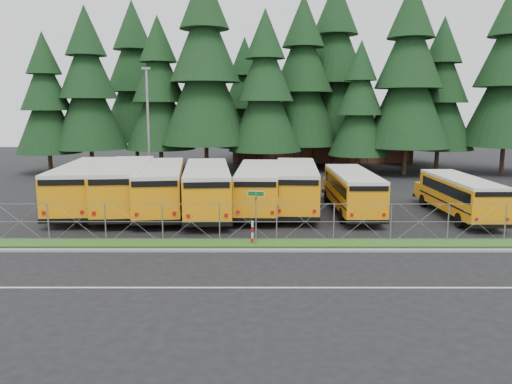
{
  "coord_description": "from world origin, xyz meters",
  "views": [
    {
      "loc": [
        -2.06,
        -26.49,
        6.98
      ],
      "look_at": [
        -2.09,
        4.0,
        1.72
      ],
      "focal_mm": 35.0,
      "sensor_mm": 36.0,
      "label": 1
    }
  ],
  "objects_px": {
    "bus_0": "(87,188)",
    "striped_bollard": "(252,232)",
    "bus_2": "(162,189)",
    "light_standard": "(148,124)",
    "street_sign": "(256,206)",
    "bus_3": "(207,190)",
    "bus_5": "(296,187)",
    "bus_4": "(258,189)",
    "bus_6": "(351,192)",
    "bus_1": "(127,187)",
    "bus_east": "(458,197)"
  },
  "relations": [
    {
      "from": "bus_6",
      "to": "striped_bollard",
      "type": "relative_size",
      "value": 8.84
    },
    {
      "from": "bus_6",
      "to": "bus_east",
      "type": "height_order",
      "value": "bus_6"
    },
    {
      "from": "bus_0",
      "to": "striped_bollard",
      "type": "distance_m",
      "value": 13.86
    },
    {
      "from": "striped_bollard",
      "to": "bus_5",
      "type": "bearing_deg",
      "value": 71.42
    },
    {
      "from": "bus_3",
      "to": "bus_4",
      "type": "relative_size",
      "value": 1.05
    },
    {
      "from": "bus_5",
      "to": "bus_east",
      "type": "height_order",
      "value": "bus_5"
    },
    {
      "from": "light_standard",
      "to": "bus_6",
      "type": "bearing_deg",
      "value": -32.89
    },
    {
      "from": "bus_1",
      "to": "bus_2",
      "type": "distance_m",
      "value": 2.38
    },
    {
      "from": "bus_2",
      "to": "bus_6",
      "type": "bearing_deg",
      "value": -8.0
    },
    {
      "from": "bus_3",
      "to": "bus_5",
      "type": "distance_m",
      "value": 6.02
    },
    {
      "from": "light_standard",
      "to": "striped_bollard",
      "type": "bearing_deg",
      "value": -63.0
    },
    {
      "from": "bus_0",
      "to": "street_sign",
      "type": "height_order",
      "value": "bus_0"
    },
    {
      "from": "bus_0",
      "to": "street_sign",
      "type": "distance_m",
      "value": 14.2
    },
    {
      "from": "bus_2",
      "to": "light_standard",
      "type": "xyz_separation_m",
      "value": [
        -2.82,
        9.73,
        3.92
      ]
    },
    {
      "from": "bus_1",
      "to": "street_sign",
      "type": "bearing_deg",
      "value": -51.01
    },
    {
      "from": "bus_5",
      "to": "bus_east",
      "type": "xyz_separation_m",
      "value": [
        10.11,
        -2.24,
        -0.24
      ]
    },
    {
      "from": "bus_0",
      "to": "light_standard",
      "type": "bearing_deg",
      "value": 71.34
    },
    {
      "from": "street_sign",
      "to": "bus_1",
      "type": "bearing_deg",
      "value": 135.67
    },
    {
      "from": "bus_5",
      "to": "light_standard",
      "type": "bearing_deg",
      "value": 146.58
    },
    {
      "from": "bus_6",
      "to": "street_sign",
      "type": "distance_m",
      "value": 10.12
    },
    {
      "from": "bus_6",
      "to": "street_sign",
      "type": "xyz_separation_m",
      "value": [
        -6.28,
        -7.91,
        0.64
      ]
    },
    {
      "from": "bus_1",
      "to": "bus_6",
      "type": "relative_size",
      "value": 1.17
    },
    {
      "from": "bus_1",
      "to": "bus_3",
      "type": "height_order",
      "value": "bus_1"
    },
    {
      "from": "bus_2",
      "to": "striped_bollard",
      "type": "xyz_separation_m",
      "value": [
        6.08,
        -7.74,
        -0.98
      ]
    },
    {
      "from": "bus_4",
      "to": "bus_east",
      "type": "relative_size",
      "value": 1.16
    },
    {
      "from": "bus_2",
      "to": "street_sign",
      "type": "height_order",
      "value": "bus_2"
    },
    {
      "from": "bus_3",
      "to": "bus_5",
      "type": "bearing_deg",
      "value": 6.21
    },
    {
      "from": "bus_1",
      "to": "bus_4",
      "type": "bearing_deg",
      "value": -5.86
    },
    {
      "from": "bus_1",
      "to": "bus_5",
      "type": "relative_size",
      "value": 1.05
    },
    {
      "from": "bus_4",
      "to": "bus_6",
      "type": "xyz_separation_m",
      "value": [
        6.13,
        -0.64,
        -0.11
      ]
    },
    {
      "from": "bus_6",
      "to": "striped_bollard",
      "type": "distance_m",
      "value": 9.96
    },
    {
      "from": "bus_4",
      "to": "striped_bollard",
      "type": "xyz_separation_m",
      "value": [
        -0.34,
        -8.17,
        -0.9
      ]
    },
    {
      "from": "bus_3",
      "to": "bus_1",
      "type": "bearing_deg",
      "value": 166.78
    },
    {
      "from": "bus_2",
      "to": "bus_3",
      "type": "bearing_deg",
      "value": -14.88
    },
    {
      "from": "bus_4",
      "to": "bus_6",
      "type": "distance_m",
      "value": 6.16
    },
    {
      "from": "bus_2",
      "to": "street_sign",
      "type": "distance_m",
      "value": 10.26
    },
    {
      "from": "bus_east",
      "to": "street_sign",
      "type": "relative_size",
      "value": 3.52
    },
    {
      "from": "bus_0",
      "to": "striped_bollard",
      "type": "xyz_separation_m",
      "value": [
        11.16,
        -8.15,
        -0.99
      ]
    },
    {
      "from": "bus_0",
      "to": "street_sign",
      "type": "xyz_separation_m",
      "value": [
        11.34,
        -8.53,
        0.44
      ]
    },
    {
      "from": "bus_east",
      "to": "striped_bollard",
      "type": "distance_m",
      "value": 14.45
    },
    {
      "from": "street_sign",
      "to": "light_standard",
      "type": "xyz_separation_m",
      "value": [
        -9.09,
        17.84,
        3.47
      ]
    },
    {
      "from": "bus_2",
      "to": "light_standard",
      "type": "distance_m",
      "value": 10.87
    },
    {
      "from": "bus_5",
      "to": "striped_bollard",
      "type": "distance_m",
      "value": 9.07
    },
    {
      "from": "bus_0",
      "to": "bus_1",
      "type": "bearing_deg",
      "value": -7.34
    },
    {
      "from": "bus_1",
      "to": "bus_5",
      "type": "bearing_deg",
      "value": -4.14
    },
    {
      "from": "bus_5",
      "to": "street_sign",
      "type": "xyz_separation_m",
      "value": [
        -2.69,
        -8.92,
        0.49
      ]
    },
    {
      "from": "bus_2",
      "to": "bus_3",
      "type": "distance_m",
      "value": 3.09
    },
    {
      "from": "bus_0",
      "to": "bus_6",
      "type": "xyz_separation_m",
      "value": [
        17.63,
        -0.62,
        -0.2
      ]
    },
    {
      "from": "bus_5",
      "to": "light_standard",
      "type": "height_order",
      "value": "light_standard"
    },
    {
      "from": "bus_1",
      "to": "light_standard",
      "type": "bearing_deg",
      "value": 86.15
    }
  ]
}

